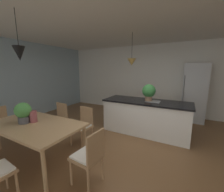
{
  "coord_description": "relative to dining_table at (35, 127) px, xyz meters",
  "views": [
    {
      "loc": [
        1.01,
        -2.53,
        1.72
      ],
      "look_at": [
        -0.61,
        0.48,
        1.09
      ],
      "focal_mm": 22.54,
      "sensor_mm": 36.0,
      "label": 1
    }
  ],
  "objects": [
    {
      "name": "kitchen_island",
      "position": [
        1.52,
        2.19,
        -0.21
      ],
      "size": [
        2.28,
        0.86,
        0.91
      ],
      "color": "white",
      "rests_on": "ground_plane"
    },
    {
      "name": "dining_table",
      "position": [
        0.0,
        0.0,
        0.0
      ],
      "size": [
        1.8,
        1.03,
        0.73
      ],
      "color": "tan",
      "rests_on": "ground_plane"
    },
    {
      "name": "wall_back_kitchen",
      "position": [
        1.45,
        4.28,
        0.68
      ],
      "size": [
        10.0,
        0.12,
        2.7
      ],
      "primitive_type": "cube",
      "color": "white",
      "rests_on": "ground_plane"
    },
    {
      "name": "window_wall_left_glazing",
      "position": [
        -2.61,
        1.02,
        0.68
      ],
      "size": [
        0.06,
        8.4,
        2.7
      ],
      "primitive_type": "cube",
      "color": "#9EB7C6",
      "rests_on": "ground_plane"
    },
    {
      "name": "potted_plant_on_table",
      "position": [
        -0.2,
        -0.07,
        0.28
      ],
      "size": [
        0.29,
        0.29,
        0.39
      ],
      "color": "#4C4C51",
      "rests_on": "dining_table"
    },
    {
      "name": "chair_far_left",
      "position": [
        -0.4,
        0.88,
        -0.2
      ],
      "size": [
        0.42,
        0.42,
        0.87
      ],
      "color": "#A87F56",
      "rests_on": "ground_plane"
    },
    {
      "name": "ceiling_slab",
      "position": [
        1.45,
        1.02,
        2.09
      ],
      "size": [
        10.0,
        8.4,
        0.12
      ],
      "primitive_type": "cube",
      "color": "white"
    },
    {
      "name": "vase_on_dining_table",
      "position": [
        -0.09,
        0.05,
        0.17
      ],
      "size": [
        0.13,
        0.13,
        0.22
      ],
      "color": "#994C51",
      "rests_on": "dining_table"
    },
    {
      "name": "chair_kitchen_end",
      "position": [
        1.27,
        -0.0,
        -0.2
      ],
      "size": [
        0.43,
        0.43,
        0.87
      ],
      "color": "#A87F56",
      "rests_on": "ground_plane"
    },
    {
      "name": "chair_window_end",
      "position": [
        -1.27,
        0.0,
        -0.2
      ],
      "size": [
        0.4,
        0.4,
        0.87
      ],
      "color": "#A87F56",
      "rests_on": "ground_plane"
    },
    {
      "name": "chair_far_right",
      "position": [
        0.41,
        0.88,
        -0.2
      ],
      "size": [
        0.43,
        0.43,
        0.87
      ],
      "color": "#A87F56",
      "rests_on": "ground_plane"
    },
    {
      "name": "pendant_over_table",
      "position": [
        -0.06,
        -0.09,
        1.33
      ],
      "size": [
        0.19,
        0.19,
        0.83
      ],
      "color": "black"
    },
    {
      "name": "refrigerator",
      "position": [
        2.69,
        3.88,
        0.3
      ],
      "size": [
        0.71,
        0.67,
        1.94
      ],
      "color": "#B2B5B7",
      "rests_on": "ground_plane"
    },
    {
      "name": "ground_plane",
      "position": [
        1.45,
        1.02,
        -0.69
      ],
      "size": [
        10.0,
        8.4,
        0.04
      ],
      "primitive_type": "cube",
      "color": "brown"
    },
    {
      "name": "pendant_over_island_main",
      "position": [
        1.08,
        2.19,
        1.27
      ],
      "size": [
        0.24,
        0.24,
        0.86
      ],
      "color": "black"
    },
    {
      "name": "potted_plant_on_island",
      "position": [
        1.58,
        2.19,
        0.49
      ],
      "size": [
        0.35,
        0.35,
        0.45
      ],
      "color": "#8C664C",
      "rests_on": "kitchen_island"
    }
  ]
}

